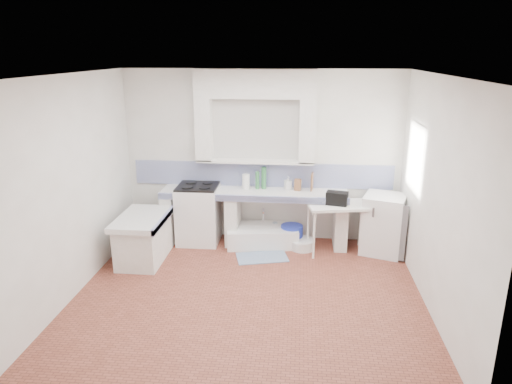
# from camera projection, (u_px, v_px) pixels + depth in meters

# --- Properties ---
(floor) EXTENTS (4.50, 4.50, 0.00)m
(floor) POSITION_uv_depth(u_px,v_px,m) (249.00, 294.00, 6.05)
(floor) COLOR brown
(floor) RESTS_ON ground
(ceiling) EXTENTS (4.50, 4.50, 0.00)m
(ceiling) POSITION_uv_depth(u_px,v_px,m) (247.00, 75.00, 5.23)
(ceiling) COLOR white
(ceiling) RESTS_ON ground
(wall_back) EXTENTS (4.50, 0.00, 4.50)m
(wall_back) POSITION_uv_depth(u_px,v_px,m) (262.00, 157.00, 7.54)
(wall_back) COLOR white
(wall_back) RESTS_ON ground
(wall_front) EXTENTS (4.50, 0.00, 4.50)m
(wall_front) POSITION_uv_depth(u_px,v_px,m) (220.00, 265.00, 3.73)
(wall_front) COLOR white
(wall_front) RESTS_ON ground
(wall_left) EXTENTS (0.00, 4.50, 4.50)m
(wall_left) POSITION_uv_depth(u_px,v_px,m) (72.00, 187.00, 5.85)
(wall_left) COLOR white
(wall_left) RESTS_ON ground
(wall_right) EXTENTS (0.00, 4.50, 4.50)m
(wall_right) POSITION_uv_depth(u_px,v_px,m) (437.00, 198.00, 5.43)
(wall_right) COLOR white
(wall_right) RESTS_ON ground
(alcove_mass) EXTENTS (1.90, 0.25, 0.45)m
(alcove_mass) POSITION_uv_depth(u_px,v_px,m) (255.00, 84.00, 7.09)
(alcove_mass) COLOR white
(alcove_mass) RESTS_ON ground
(window_frame) EXTENTS (0.35, 0.86, 1.06)m
(window_frame) POSITION_uv_depth(u_px,v_px,m) (428.00, 159.00, 6.49)
(window_frame) COLOR #352110
(window_frame) RESTS_ON ground
(lace_valance) EXTENTS (0.01, 0.84, 0.24)m
(lace_valance) POSITION_uv_depth(u_px,v_px,m) (420.00, 132.00, 6.40)
(lace_valance) COLOR white
(lace_valance) RESTS_ON ground
(counter_slab) EXTENTS (3.00, 0.60, 0.08)m
(counter_slab) POSITION_uv_depth(u_px,v_px,m) (254.00, 193.00, 7.42)
(counter_slab) COLOR white
(counter_slab) RESTS_ON ground
(counter_lip) EXTENTS (3.00, 0.04, 0.10)m
(counter_lip) POSITION_uv_depth(u_px,v_px,m) (252.00, 199.00, 7.16)
(counter_lip) COLOR navy
(counter_lip) RESTS_ON ground
(counter_pier_left) EXTENTS (0.20, 0.55, 0.82)m
(counter_pier_left) POSITION_uv_depth(u_px,v_px,m) (171.00, 217.00, 7.68)
(counter_pier_left) COLOR white
(counter_pier_left) RESTS_ON ground
(counter_pier_mid) EXTENTS (0.20, 0.55, 0.82)m
(counter_pier_mid) POSITION_uv_depth(u_px,v_px,m) (233.00, 219.00, 7.59)
(counter_pier_mid) COLOR white
(counter_pier_mid) RESTS_ON ground
(counter_pier_right) EXTENTS (0.20, 0.55, 0.82)m
(counter_pier_right) POSITION_uv_depth(u_px,v_px,m) (340.00, 222.00, 7.42)
(counter_pier_right) COLOR white
(counter_pier_right) RESTS_ON ground
(peninsula_top) EXTENTS (0.70, 1.10, 0.08)m
(peninsula_top) POSITION_uv_depth(u_px,v_px,m) (142.00, 219.00, 6.87)
(peninsula_top) COLOR white
(peninsula_top) RESTS_ON ground
(peninsula_base) EXTENTS (0.60, 1.00, 0.62)m
(peninsula_base) POSITION_uv_depth(u_px,v_px,m) (144.00, 241.00, 6.97)
(peninsula_base) COLOR white
(peninsula_base) RESTS_ON ground
(peninsula_lip) EXTENTS (0.04, 1.10, 0.10)m
(peninsula_lip) POSITION_uv_depth(u_px,v_px,m) (164.00, 220.00, 6.84)
(peninsula_lip) COLOR navy
(peninsula_lip) RESTS_ON ground
(backsplash) EXTENTS (4.27, 0.03, 0.40)m
(backsplash) POSITION_uv_depth(u_px,v_px,m) (262.00, 175.00, 7.61)
(backsplash) COLOR navy
(backsplash) RESTS_ON ground
(stove) EXTENTS (0.67, 0.65, 0.95)m
(stove) POSITION_uv_depth(u_px,v_px,m) (199.00, 214.00, 7.60)
(stove) COLOR white
(stove) RESTS_ON ground
(sink) EXTENTS (1.22, 0.77, 0.27)m
(sink) POSITION_uv_depth(u_px,v_px,m) (262.00, 236.00, 7.58)
(sink) COLOR white
(sink) RESTS_ON ground
(side_table) EXTENTS (1.04, 0.71, 0.04)m
(side_table) POSITION_uv_depth(u_px,v_px,m) (338.00, 228.00, 7.22)
(side_table) COLOR white
(side_table) RESTS_ON ground
(fridge) EXTENTS (0.77, 0.77, 0.94)m
(fridge) POSITION_uv_depth(u_px,v_px,m) (383.00, 224.00, 7.20)
(fridge) COLOR white
(fridge) RESTS_ON ground
(bucket_red) EXTENTS (0.37, 0.37, 0.29)m
(bucket_red) POSITION_uv_depth(u_px,v_px,m) (256.00, 238.00, 7.50)
(bucket_red) COLOR #B30B13
(bucket_red) RESTS_ON ground
(bucket_orange) EXTENTS (0.41, 0.41, 0.30)m
(bucket_orange) POSITION_uv_depth(u_px,v_px,m) (265.00, 238.00, 7.47)
(bucket_orange) COLOR #DE5117
(bucket_orange) RESTS_ON ground
(bucket_blue) EXTENTS (0.46, 0.46, 0.34)m
(bucket_blue) POSITION_uv_depth(u_px,v_px,m) (292.00, 235.00, 7.54)
(bucket_blue) COLOR #2134B8
(bucket_blue) RESTS_ON ground
(basin_white) EXTENTS (0.50, 0.50, 0.16)m
(basin_white) POSITION_uv_depth(u_px,v_px,m) (302.00, 244.00, 7.42)
(basin_white) COLOR white
(basin_white) RESTS_ON ground
(water_bottle_a) EXTENTS (0.08, 0.08, 0.28)m
(water_bottle_a) POSITION_uv_depth(u_px,v_px,m) (259.00, 232.00, 7.76)
(water_bottle_a) COLOR silver
(water_bottle_a) RESTS_ON ground
(water_bottle_b) EXTENTS (0.11, 0.11, 0.32)m
(water_bottle_b) POSITION_uv_depth(u_px,v_px,m) (275.00, 231.00, 7.74)
(water_bottle_b) COLOR silver
(water_bottle_b) RESTS_ON ground
(black_bag) EXTENTS (0.36, 0.26, 0.20)m
(black_bag) POSITION_uv_depth(u_px,v_px,m) (337.00, 198.00, 7.06)
(black_bag) COLOR black
(black_bag) RESTS_ON side_table
(green_bottle_a) EXTENTS (0.08, 0.08, 0.29)m
(green_bottle_a) POSITION_uv_depth(u_px,v_px,m) (257.00, 180.00, 7.48)
(green_bottle_a) COLOR #30753F
(green_bottle_a) RESTS_ON counter_slab
(green_bottle_b) EXTENTS (0.10, 0.10, 0.36)m
(green_bottle_b) POSITION_uv_depth(u_px,v_px,m) (264.00, 178.00, 7.49)
(green_bottle_b) COLOR #30753F
(green_bottle_b) RESTS_ON counter_slab
(knife_block) EXTENTS (0.12, 0.10, 0.19)m
(knife_block) POSITION_uv_depth(u_px,v_px,m) (298.00, 185.00, 7.41)
(knife_block) COLOR brown
(knife_block) RESTS_ON counter_slab
(cutting_board) EXTENTS (0.05, 0.20, 0.28)m
(cutting_board) POSITION_uv_depth(u_px,v_px,m) (312.00, 182.00, 7.43)
(cutting_board) COLOR brown
(cutting_board) RESTS_ON counter_slab
(paper_towel) EXTENTS (0.14, 0.14, 0.24)m
(paper_towel) POSITION_uv_depth(u_px,v_px,m) (246.00, 182.00, 7.49)
(paper_towel) COLOR white
(paper_towel) RESTS_ON counter_slab
(soap_bottle) EXTENTS (0.13, 0.13, 0.22)m
(soap_bottle) POSITION_uv_depth(u_px,v_px,m) (288.00, 183.00, 7.47)
(soap_bottle) COLOR white
(soap_bottle) RESTS_ON counter_slab
(rug) EXTENTS (0.86, 0.62, 0.01)m
(rug) POSITION_uv_depth(u_px,v_px,m) (262.00, 257.00, 7.11)
(rug) COLOR #395D96
(rug) RESTS_ON ground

